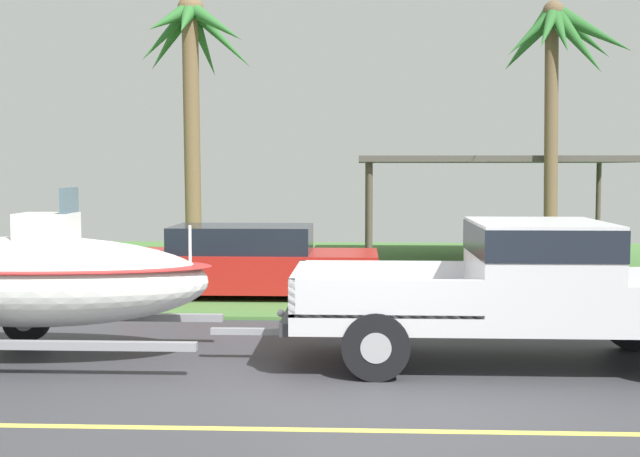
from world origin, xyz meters
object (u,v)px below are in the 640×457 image
object	(u,v)px
boat_on_trailer	(29,280)
palm_tree_near_right	(558,58)
carport_awning	(497,162)
parked_sedan_near	(251,263)
pickup_truck_towing	(535,284)
palm_tree_far_left	(192,61)

from	to	relation	value
boat_on_trailer	palm_tree_near_right	bearing A→B (deg)	44.09
boat_on_trailer	carport_awning	size ratio (longest dim) A/B	0.83
parked_sedan_near	carport_awning	size ratio (longest dim) A/B	0.66
pickup_truck_towing	carport_awning	world-z (taller)	carport_awning
palm_tree_far_left	pickup_truck_towing	bearing A→B (deg)	-59.00
parked_sedan_near	boat_on_trailer	bearing A→B (deg)	-112.89
palm_tree_far_left	carport_awning	bearing A→B (deg)	5.37
carport_awning	pickup_truck_towing	bearing A→B (deg)	-96.49
parked_sedan_near	palm_tree_far_left	bearing A→B (deg)	111.73
pickup_truck_towing	palm_tree_far_left	bearing A→B (deg)	121.00
parked_sedan_near	carport_awning	world-z (taller)	carport_awning
palm_tree_far_left	parked_sedan_near	bearing A→B (deg)	-68.27
palm_tree_near_right	palm_tree_far_left	distance (m)	8.79
pickup_truck_towing	palm_tree_far_left	xyz separation A→B (m)	(-6.38, 10.62, 4.11)
carport_awning	palm_tree_far_left	bearing A→B (deg)	-174.63
pickup_truck_towing	carport_awning	bearing A→B (deg)	83.51
pickup_truck_towing	parked_sedan_near	size ratio (longest dim) A/B	1.21
pickup_truck_towing	carport_awning	size ratio (longest dim) A/B	0.79
boat_on_trailer	parked_sedan_near	xyz separation A→B (m)	(2.22, 5.27, -0.35)
parked_sedan_near	carport_awning	distance (m)	8.45
pickup_truck_towing	palm_tree_far_left	size ratio (longest dim) A/B	0.83
palm_tree_near_right	palm_tree_far_left	xyz separation A→B (m)	(-8.47, 2.33, 0.27)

